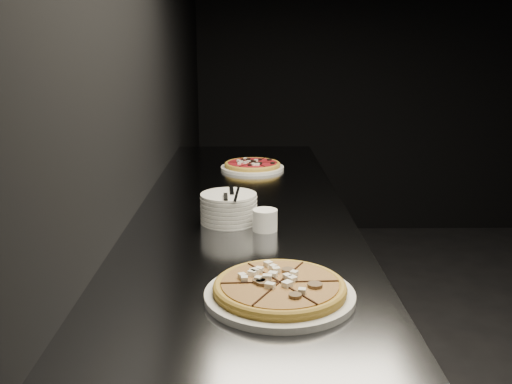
{
  "coord_description": "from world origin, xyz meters",
  "views": [
    {
      "loc": [
        -2.11,
        -1.98,
        1.49
      ],
      "look_at": [
        -2.08,
        0.04,
        0.96
      ],
      "focal_mm": 40.0,
      "sensor_mm": 36.0,
      "label": 1
    }
  ],
  "objects_px": {
    "plate_stack": "(229,208)",
    "ramekin": "(265,219)",
    "counter": "(243,321)",
    "pizza_mushroom": "(280,290)",
    "pizza_tomato": "(252,166)",
    "cutlery": "(231,194)"
  },
  "relations": [
    {
      "from": "pizza_tomato",
      "to": "cutlery",
      "type": "relative_size",
      "value": 1.5
    },
    {
      "from": "ramekin",
      "to": "pizza_mushroom",
      "type": "bearing_deg",
      "value": -87.73
    },
    {
      "from": "pizza_mushroom",
      "to": "pizza_tomato",
      "type": "distance_m",
      "value": 1.39
    },
    {
      "from": "counter",
      "to": "cutlery",
      "type": "xyz_separation_m",
      "value": [
        -0.04,
        -0.21,
        0.56
      ]
    },
    {
      "from": "counter",
      "to": "cutlery",
      "type": "distance_m",
      "value": 0.6
    },
    {
      "from": "plate_stack",
      "to": "cutlery",
      "type": "relative_size",
      "value": 0.94
    },
    {
      "from": "cutlery",
      "to": "ramekin",
      "type": "bearing_deg",
      "value": -37.52
    },
    {
      "from": "cutlery",
      "to": "pizza_tomato",
      "type": "bearing_deg",
      "value": 81.57
    },
    {
      "from": "pizza_mushroom",
      "to": "cutlery",
      "type": "distance_m",
      "value": 0.59
    },
    {
      "from": "plate_stack",
      "to": "counter",
      "type": "bearing_deg",
      "value": 77.61
    },
    {
      "from": "counter",
      "to": "cutlery",
      "type": "bearing_deg",
      "value": -99.62
    },
    {
      "from": "pizza_tomato",
      "to": "cutlery",
      "type": "height_order",
      "value": "cutlery"
    },
    {
      "from": "pizza_mushroom",
      "to": "pizza_tomato",
      "type": "xyz_separation_m",
      "value": [
        -0.05,
        1.39,
        -0.0
      ]
    },
    {
      "from": "counter",
      "to": "plate_stack",
      "type": "height_order",
      "value": "plate_stack"
    },
    {
      "from": "pizza_mushroom",
      "to": "pizza_tomato",
      "type": "height_order",
      "value": "pizza_mushroom"
    },
    {
      "from": "pizza_mushroom",
      "to": "ramekin",
      "type": "xyz_separation_m",
      "value": [
        -0.02,
        0.49,
        0.01
      ]
    },
    {
      "from": "cutlery",
      "to": "ramekin",
      "type": "xyz_separation_m",
      "value": [
        0.11,
        -0.07,
        -0.06
      ]
    },
    {
      "from": "pizza_mushroom",
      "to": "pizza_tomato",
      "type": "bearing_deg",
      "value": 92.17
    },
    {
      "from": "plate_stack",
      "to": "ramekin",
      "type": "relative_size",
      "value": 2.36
    },
    {
      "from": "plate_stack",
      "to": "ramekin",
      "type": "xyz_separation_m",
      "value": [
        0.12,
        -0.09,
        -0.01
      ]
    },
    {
      "from": "plate_stack",
      "to": "cutlery",
      "type": "distance_m",
      "value": 0.05
    },
    {
      "from": "ramekin",
      "to": "pizza_tomato",
      "type": "bearing_deg",
      "value": 92.11
    }
  ]
}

